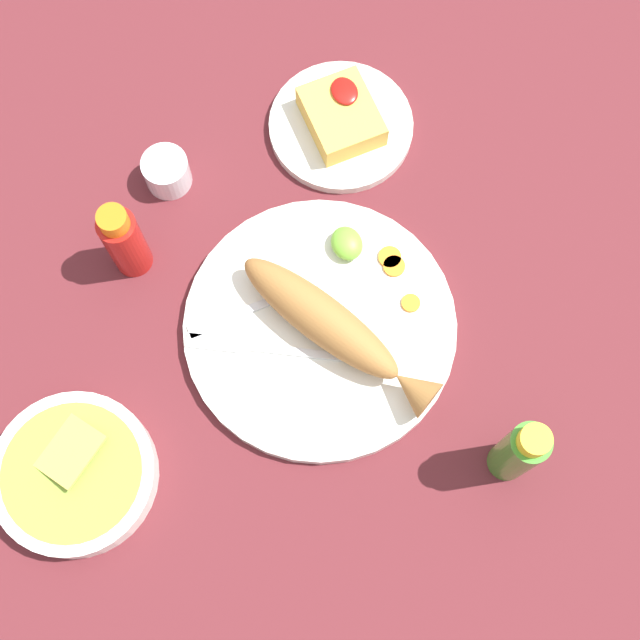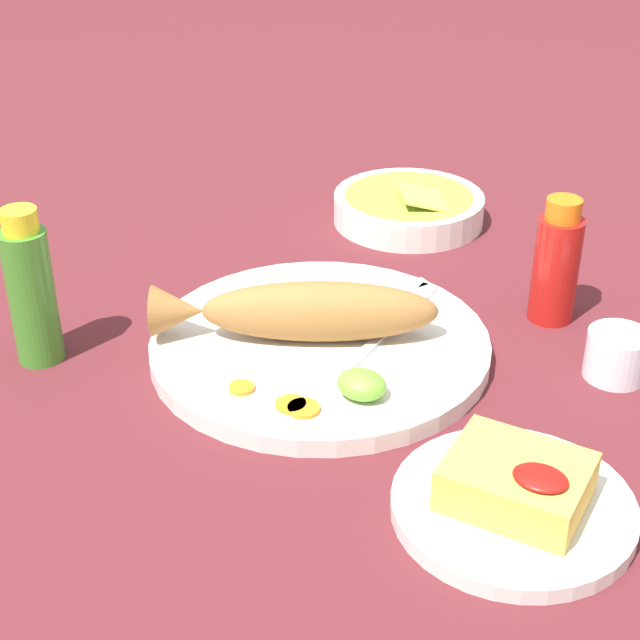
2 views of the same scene
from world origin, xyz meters
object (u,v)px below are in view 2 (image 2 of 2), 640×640
(salt_cup, at_px, (616,358))
(guacamole_bowl, at_px, (409,207))
(fork_near, at_px, (364,301))
(side_plate_fries, at_px, (513,507))
(fork_far, at_px, (398,318))
(main_plate, at_px, (320,346))
(hot_sauce_bottle_green, at_px, (31,291))
(hot_sauce_bottle_red, at_px, (556,264))
(fried_fish, at_px, (300,311))

(salt_cup, distance_m, guacamole_bowl, 0.39)
(fork_near, relative_size, side_plate_fries, 0.89)
(side_plate_fries, bearing_deg, fork_far, 133.62)
(salt_cup, bearing_deg, guacamole_bowl, 144.32)
(fork_near, relative_size, guacamole_bowl, 0.90)
(main_plate, distance_m, salt_cup, 0.28)
(main_plate, height_order, hot_sauce_bottle_green, hot_sauce_bottle_green)
(main_plate, relative_size, side_plate_fries, 1.75)
(main_plate, relative_size, hot_sauce_bottle_red, 2.49)
(hot_sauce_bottle_green, bearing_deg, guacamole_bowl, 69.02)
(hot_sauce_bottle_red, bearing_deg, main_plate, -134.27)
(fried_fish, bearing_deg, side_plate_fries, -53.94)
(hot_sauce_bottle_green, bearing_deg, fork_far, 35.92)
(fork_near, xyz_separation_m, hot_sauce_bottle_red, (0.17, 0.09, 0.04))
(fried_fish, distance_m, side_plate_fries, 0.29)
(hot_sauce_bottle_red, bearing_deg, fork_far, -138.28)
(fork_near, bearing_deg, hot_sauce_bottle_green, 162.33)
(main_plate, bearing_deg, side_plate_fries, -28.58)
(hot_sauce_bottle_red, bearing_deg, hot_sauce_bottle_green, -142.23)
(fork_near, bearing_deg, fried_fish, -163.92)
(salt_cup, bearing_deg, hot_sauce_bottle_green, -154.36)
(side_plate_fries, xyz_separation_m, guacamole_bowl, (-0.30, 0.46, 0.01))
(guacamole_bowl, bearing_deg, hot_sauce_bottle_green, -110.98)
(main_plate, distance_m, guacamole_bowl, 0.33)
(fork_near, relative_size, salt_cup, 2.86)
(main_plate, bearing_deg, fork_near, 86.45)
(fried_fish, xyz_separation_m, hot_sauce_bottle_green, (-0.22, -0.13, 0.03))
(main_plate, bearing_deg, fork_far, 53.43)
(main_plate, height_order, hot_sauce_bottle_red, hot_sauce_bottle_red)
(hot_sauce_bottle_red, distance_m, guacamole_bowl, 0.28)
(salt_cup, bearing_deg, fork_near, -176.57)
(main_plate, relative_size, fried_fish, 1.24)
(hot_sauce_bottle_red, bearing_deg, fork_near, -150.98)
(fried_fish, bearing_deg, main_plate, 0.00)
(fork_far, height_order, side_plate_fries, fork_far)
(fork_near, bearing_deg, salt_cup, -57.19)
(side_plate_fries, relative_size, guacamole_bowl, 1.01)
(hot_sauce_bottle_green, xyz_separation_m, salt_cup, (0.49, 0.24, -0.05))
(fried_fish, relative_size, side_plate_fries, 1.41)
(fried_fish, distance_m, fork_far, 0.11)
(hot_sauce_bottle_green, distance_m, side_plate_fries, 0.48)
(main_plate, bearing_deg, guacamole_bowl, 99.56)
(hot_sauce_bottle_green, distance_m, salt_cup, 0.55)
(main_plate, xyz_separation_m, hot_sauce_bottle_green, (-0.23, -0.14, 0.06))
(salt_cup, xyz_separation_m, side_plate_fries, (-0.02, -0.23, -0.01))
(hot_sauce_bottle_green, relative_size, side_plate_fries, 0.83)
(main_plate, relative_size, hot_sauce_bottle_green, 2.12)
(fork_far, distance_m, side_plate_fries, 0.28)
(fried_fish, height_order, fork_far, fried_fish)
(fried_fish, distance_m, fork_near, 0.10)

